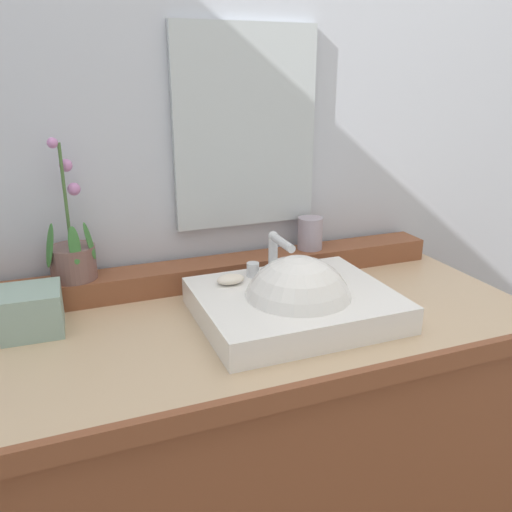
{
  "coord_description": "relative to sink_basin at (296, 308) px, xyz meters",
  "views": [
    {
      "loc": [
        -0.36,
        -1.07,
        1.37
      ],
      "look_at": [
        0.06,
        -0.01,
        0.98
      ],
      "focal_mm": 37.02,
      "sensor_mm": 36.0,
      "label": 1
    }
  ],
  "objects": [
    {
      "name": "tissue_box",
      "position": [
        -0.58,
        0.16,
        0.02
      ],
      "size": [
        0.13,
        0.13,
        0.1
      ],
      "primitive_type": "cube",
      "rotation": [
        0.0,
        0.0,
        -0.03
      ],
      "color": "#8BA89A",
      "rests_on": "vanity_cabinet"
    },
    {
      "name": "sink_basin",
      "position": [
        0.0,
        0.0,
        0.0
      ],
      "size": [
        0.45,
        0.37,
        0.28
      ],
      "color": "white",
      "rests_on": "vanity_cabinet"
    },
    {
      "name": "potted_plant",
      "position": [
        -0.48,
        0.29,
        0.1
      ],
      "size": [
        0.13,
        0.12,
        0.35
      ],
      "color": "brown",
      "rests_on": "back_ledge"
    },
    {
      "name": "back_ledge",
      "position": [
        -0.15,
        0.29,
        0.0
      ],
      "size": [
        1.39,
        0.1,
        0.06
      ],
      "primitive_type": "cube",
      "color": "brown",
      "rests_on": "vanity_cabinet"
    },
    {
      "name": "mirror",
      "position": [
        0.0,
        0.35,
        0.38
      ],
      "size": [
        0.4,
        0.02,
        0.53
      ],
      "primitive_type": "cube",
      "color": "silver"
    },
    {
      "name": "vanity_cabinet",
      "position": [
        -0.15,
        0.04,
        -0.44
      ],
      "size": [
        1.47,
        0.62,
        0.83
      ],
      "color": "brown",
      "rests_on": "ground"
    },
    {
      "name": "soap_bar",
      "position": [
        -0.12,
        0.11,
        0.05
      ],
      "size": [
        0.07,
        0.04,
        0.02
      ],
      "primitive_type": "ellipsoid",
      "color": "silver",
      "rests_on": "sink_basin"
    },
    {
      "name": "wall_back",
      "position": [
        -0.15,
        0.46,
        0.38
      ],
      "size": [
        3.09,
        0.2,
        2.47
      ],
      "primitive_type": "cube",
      "color": "silver",
      "rests_on": "ground"
    },
    {
      "name": "tumbler_cup",
      "position": [
        0.18,
        0.29,
        0.08
      ],
      "size": [
        0.07,
        0.07,
        0.09
      ],
      "primitive_type": "cylinder",
      "color": "#A295A4",
      "rests_on": "back_ledge"
    }
  ]
}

